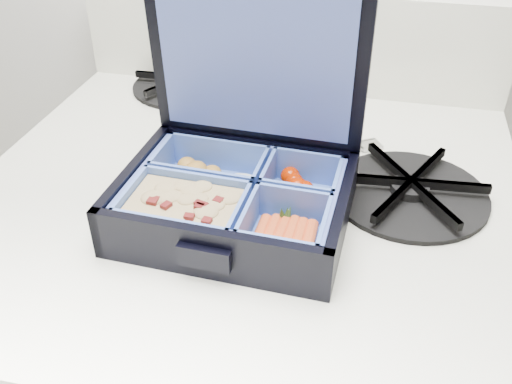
% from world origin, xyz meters
% --- Properties ---
extents(bento_box, '(0.23, 0.18, 0.05)m').
position_xyz_m(bento_box, '(-0.04, 1.60, 0.93)').
color(bento_box, black).
rests_on(bento_box, stove).
extents(burner_grate, '(0.18, 0.18, 0.02)m').
position_xyz_m(burner_grate, '(0.13, 1.69, 0.92)').
color(burner_grate, black).
rests_on(burner_grate, stove).
extents(burner_grate_rear, '(0.16, 0.16, 0.02)m').
position_xyz_m(burner_grate_rear, '(-0.20, 1.90, 0.92)').
color(burner_grate_rear, black).
rests_on(burner_grate_rear, stove).
extents(fork, '(0.15, 0.11, 0.01)m').
position_xyz_m(fork, '(0.02, 1.74, 0.91)').
color(fork, '#B5B5B5').
rests_on(fork, stove).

